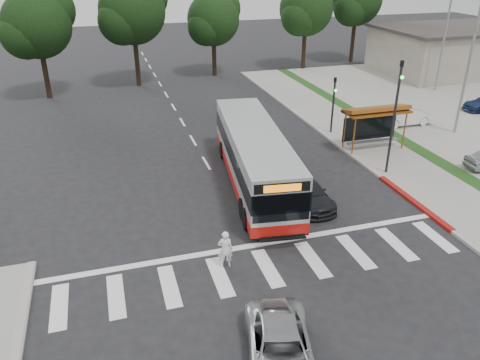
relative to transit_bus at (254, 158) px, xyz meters
name	(u,v)px	position (x,y,z in m)	size (l,w,h in m)	color
ground	(234,210)	(-1.90, -2.51, -1.55)	(140.00, 140.00, 0.00)	black
sidewalk_east	(352,133)	(9.10, 5.49, -1.49)	(4.00, 40.00, 0.12)	gray
curb_east	(326,136)	(7.10, 5.49, -1.48)	(0.30, 40.00, 0.15)	#9E9991
curb_east_red	(414,202)	(7.10, -4.51, -1.48)	(0.32, 6.00, 0.15)	maroon
parking_lot	(472,110)	(21.10, 7.49, -1.50)	(18.00, 36.00, 0.10)	gray
commercial_building	(450,52)	(28.10, 19.49, 0.65)	(14.00, 10.00, 4.40)	#A99F8E
building_roof_cap	(454,28)	(28.10, 19.49, 3.00)	(14.60, 10.60, 0.30)	#383330
crosswalk_ladder	(268,268)	(-1.90, -7.51, -1.55)	(18.00, 2.60, 0.01)	silver
bus_shelter	(375,114)	(8.90, 2.59, 0.80)	(4.20, 1.60, 2.86)	#965119
traffic_signal_ne_tall	(395,109)	(7.70, -1.02, 2.32)	(0.18, 0.37, 6.50)	black
traffic_signal_ne_short	(334,100)	(7.70, 5.98, 0.92)	(0.18, 0.37, 4.00)	black
lot_light_front	(472,48)	(16.10, 3.49, 4.35)	(1.90, 0.35, 9.01)	gray
lot_light_mid	(447,25)	(22.10, 13.49, 4.35)	(1.90, 0.35, 9.01)	gray
tree_ne_a	(307,8)	(14.17, 25.55, 4.84)	(6.16, 5.74, 9.30)	black
tree_north_a	(133,10)	(-3.82, 23.56, 5.37)	(6.60, 6.15, 10.17)	black
tree_north_b	(214,18)	(4.17, 25.55, 4.11)	(5.72, 5.33, 8.43)	black
tree_north_c	(38,23)	(-11.83, 21.55, 4.74)	(6.16, 5.74, 9.30)	black
transit_bus	(254,158)	(0.00, 0.00, 0.00)	(2.61, 12.03, 3.11)	silver
pedestrian	(225,249)	(-3.51, -6.92, -0.72)	(0.60, 0.40, 1.66)	white
dark_sedan	(306,192)	(1.82, -2.88, -0.94)	(1.73, 4.24, 1.23)	black
silver_suv_south	(281,351)	(-3.23, -12.32, -0.94)	(2.05, 4.44, 1.23)	#9C9EA1
parked_car_1	(405,116)	(13.60, 5.92, -0.77)	(1.45, 4.15, 1.37)	silver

